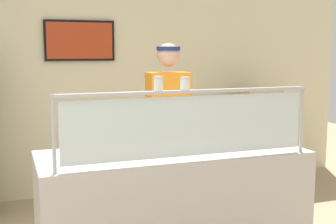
% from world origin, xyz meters
% --- Properties ---
extents(shop_rear_unit, '(6.39, 0.13, 2.70)m').
position_xyz_m(shop_rear_unit, '(0.99, 2.59, 1.36)').
color(shop_rear_unit, beige).
rests_on(shop_rear_unit, ground).
extents(serving_counter, '(1.99, 0.77, 0.95)m').
position_xyz_m(serving_counter, '(0.99, 0.39, 0.47)').
color(serving_counter, '#BCB7B2').
rests_on(serving_counter, ground).
extents(sneeze_guard, '(1.81, 0.06, 0.49)m').
position_xyz_m(sneeze_guard, '(0.99, 0.06, 1.25)').
color(sneeze_guard, '#B2B5BC').
rests_on(sneeze_guard, serving_counter).
extents(pizza_tray, '(0.42, 0.42, 0.04)m').
position_xyz_m(pizza_tray, '(1.12, 0.47, 0.97)').
color(pizza_tray, '#9EA0A8').
rests_on(pizza_tray, serving_counter).
extents(pizza_server, '(0.09, 0.28, 0.01)m').
position_xyz_m(pizza_server, '(1.15, 0.45, 0.99)').
color(pizza_server, '#ADAFB7').
rests_on(pizza_server, pizza_tray).
extents(parmesan_shaker, '(0.06, 0.06, 0.10)m').
position_xyz_m(parmesan_shaker, '(0.77, 0.06, 1.48)').
color(parmesan_shaker, white).
rests_on(parmesan_shaker, sneeze_guard).
extents(pepper_flake_shaker, '(0.06, 0.06, 0.09)m').
position_xyz_m(pepper_flake_shaker, '(0.96, 0.06, 1.48)').
color(pepper_flake_shaker, white).
rests_on(pepper_flake_shaker, sneeze_guard).
extents(worker_figure, '(0.41, 0.50, 1.76)m').
position_xyz_m(worker_figure, '(1.23, 1.13, 1.01)').
color(worker_figure, '#23232D').
rests_on(worker_figure, ground).
extents(prep_shelf, '(0.70, 0.55, 0.91)m').
position_xyz_m(prep_shelf, '(2.74, 2.10, 0.46)').
color(prep_shelf, '#B7BABF').
rests_on(prep_shelf, ground).
extents(pizza_box_stack, '(0.47, 0.47, 0.31)m').
position_xyz_m(pizza_box_stack, '(2.75, 2.10, 1.07)').
color(pizza_box_stack, tan).
rests_on(pizza_box_stack, prep_shelf).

